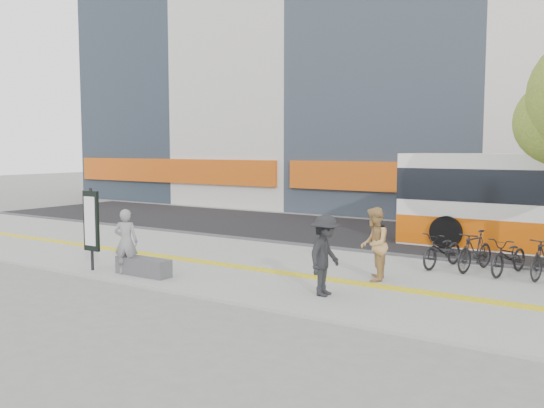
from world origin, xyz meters
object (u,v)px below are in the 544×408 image
Objects in this scene: bench at (143,267)px; pedestrian_dark at (325,255)px; seated_woman at (126,242)px; pedestrian_tan at (374,244)px; signboard at (91,222)px.

pedestrian_dark is at bearing 8.78° from bench.
seated_woman is 0.94× the size of pedestrian_tan.
signboard reaches higher than seated_woman.
seated_woman is at bearing -162.79° from bench.
seated_woman reaches higher than bench.
pedestrian_tan is (6.75, 3.00, -0.38)m from signboard.
signboard is 7.40m from pedestrian_tan.
signboard is at bearing -19.21° from seated_woman.
pedestrian_tan is at bearing 27.68° from bench.
bench is 0.89× the size of pedestrian_tan.
bench is at bearing -79.76° from pedestrian_tan.
signboard is 6.54m from pedestrian_dark.
pedestrian_tan is at bearing -11.98° from pedestrian_dark.
signboard reaches higher than pedestrian_tan.
pedestrian_tan is at bearing 24.01° from signboard.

